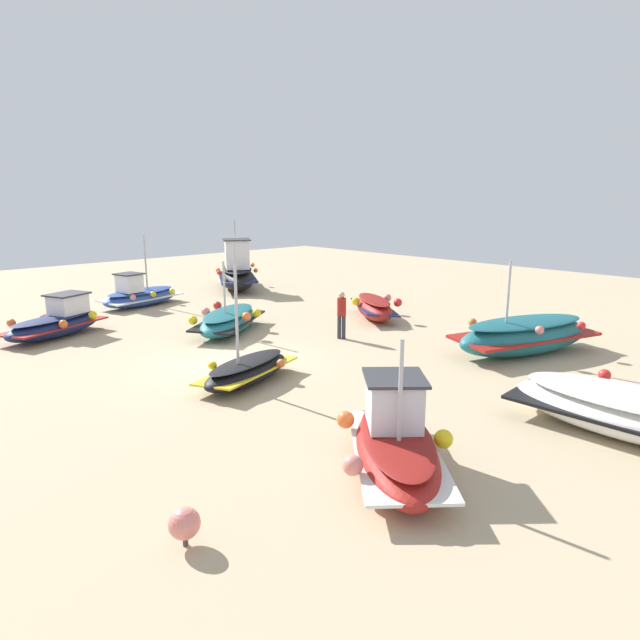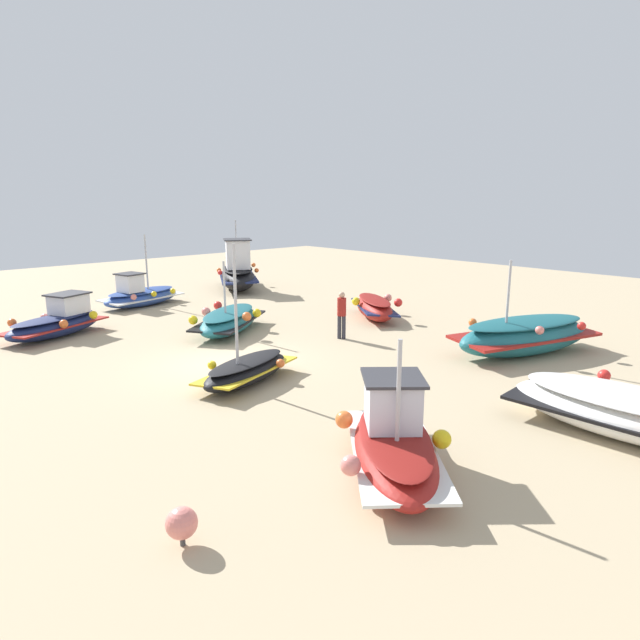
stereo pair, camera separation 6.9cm
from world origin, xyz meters
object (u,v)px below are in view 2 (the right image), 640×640
(fishing_boat_4, at_px, (375,307))
(fishing_boat_8, at_px, (247,370))
(mooring_buoy_0, at_px, (182,523))
(fishing_boat_6, at_px, (626,412))
(fishing_boat_9, at_px, (238,273))
(person_walking, at_px, (342,312))
(fishing_boat_3, at_px, (141,295))
(fishing_boat_5, at_px, (394,442))
(fishing_boat_2, at_px, (56,323))
(fishing_boat_7, at_px, (229,320))
(fishing_boat_1, at_px, (525,335))

(fishing_boat_4, xyz_separation_m, fishing_boat_8, (-3.06, 8.75, -0.11))
(fishing_boat_4, height_order, mooring_buoy_0, fishing_boat_4)
(fishing_boat_6, xyz_separation_m, fishing_boat_9, (21.43, -4.79, 0.39))
(person_walking, distance_m, mooring_buoy_0, 12.38)
(fishing_boat_3, xyz_separation_m, fishing_boat_9, (0.76, -6.03, 0.40))
(fishing_boat_4, bearing_deg, fishing_boat_8, -34.60)
(fishing_boat_3, distance_m, fishing_boat_9, 6.09)
(fishing_boat_4, height_order, fishing_boat_9, fishing_boat_9)
(fishing_boat_3, distance_m, fishing_boat_4, 11.05)
(fishing_boat_5, bearing_deg, fishing_boat_6, -74.53)
(fishing_boat_2, relative_size, fishing_boat_7, 0.96)
(fishing_boat_1, height_order, fishing_boat_3, fishing_boat_3)
(fishing_boat_8, xyz_separation_m, person_walking, (1.60, -5.32, 0.62))
(fishing_boat_3, xyz_separation_m, fishing_boat_4, (-9.28, -5.99, -0.02))
(fishing_boat_1, height_order, fishing_boat_7, fishing_boat_1)
(fishing_boat_1, xyz_separation_m, fishing_boat_8, (3.85, 8.29, -0.26))
(fishing_boat_1, relative_size, fishing_boat_2, 1.34)
(fishing_boat_2, distance_m, fishing_boat_7, 6.25)
(fishing_boat_7, bearing_deg, fishing_boat_1, -94.26)
(fishing_boat_1, xyz_separation_m, fishing_boat_9, (16.95, -0.50, 0.27))
(fishing_boat_3, bearing_deg, fishing_boat_1, 95.53)
(fishing_boat_4, bearing_deg, fishing_boat_7, -73.79)
(mooring_buoy_0, bearing_deg, fishing_boat_2, -11.35)
(fishing_boat_4, distance_m, fishing_boat_7, 6.23)
(fishing_boat_5, xyz_separation_m, person_walking, (7.51, -6.18, 0.45))
(fishing_boat_3, relative_size, fishing_boat_4, 1.12)
(fishing_boat_7, xyz_separation_m, fishing_boat_8, (-5.18, 2.89, -0.09))
(fishing_boat_4, relative_size, fishing_boat_9, 0.73)
(fishing_boat_5, xyz_separation_m, fishing_boat_9, (19.00, -9.65, 0.35))
(fishing_boat_6, bearing_deg, fishing_boat_9, -13.90)
(fishing_boat_4, xyz_separation_m, fishing_boat_9, (10.04, -0.04, 0.42))
(fishing_boat_4, distance_m, fishing_boat_5, 13.14)
(fishing_boat_5, height_order, fishing_boat_8, fishing_boat_8)
(fishing_boat_7, height_order, person_walking, fishing_boat_7)
(fishing_boat_9, bearing_deg, fishing_boat_5, 3.83)
(fishing_boat_8, relative_size, fishing_boat_9, 0.75)
(fishing_boat_1, relative_size, fishing_boat_5, 1.40)
(fishing_boat_2, xyz_separation_m, person_walking, (-7.37, -7.40, 0.47))
(fishing_boat_5, relative_size, fishing_boat_9, 0.76)
(fishing_boat_8, bearing_deg, fishing_boat_9, 38.35)
(fishing_boat_6, xyz_separation_m, fishing_boat_8, (8.33, 4.00, -0.14))
(fishing_boat_4, xyz_separation_m, fishing_boat_6, (-11.38, 4.75, 0.03))
(fishing_boat_5, distance_m, fishing_boat_9, 21.31)
(fishing_boat_6, distance_m, fishing_boat_9, 21.96)
(fishing_boat_5, relative_size, fishing_boat_8, 1.01)
(fishing_boat_2, distance_m, fishing_boat_3, 5.90)
(fishing_boat_4, distance_m, fishing_boat_9, 10.05)
(person_walking, height_order, mooring_buoy_0, person_walking)
(fishing_boat_2, distance_m, fishing_boat_8, 9.21)
(fishing_boat_3, height_order, fishing_boat_5, fishing_boat_3)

